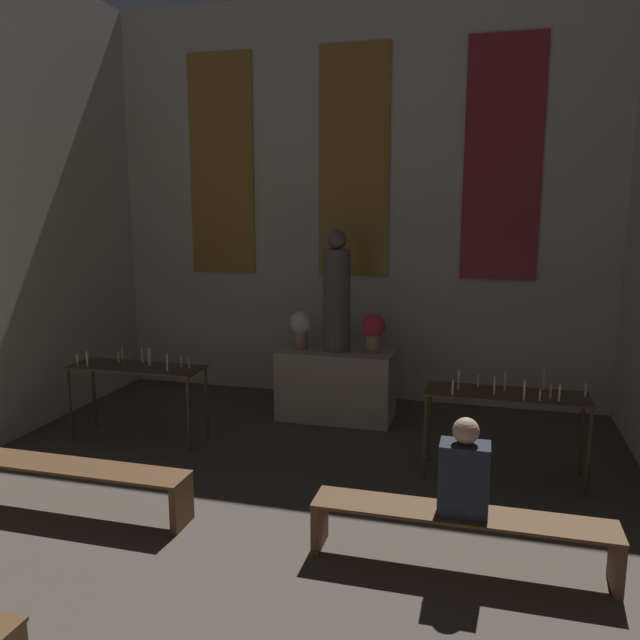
{
  "coord_description": "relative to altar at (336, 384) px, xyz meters",
  "views": [
    {
      "loc": [
        1.78,
        3.12,
        2.63
      ],
      "look_at": [
        0.0,
        9.74,
        1.4
      ],
      "focal_mm": 35.0,
      "sensor_mm": 36.0,
      "label": 1
    }
  ],
  "objects": [
    {
      "name": "wall_back",
      "position": [
        0.0,
        1.02,
        2.28
      ],
      "size": [
        7.05,
        0.16,
        5.39
      ],
      "color": "beige",
      "rests_on": "ground_plane"
    },
    {
      "name": "altar",
      "position": [
        0.0,
        0.0,
        0.0
      ],
      "size": [
        1.43,
        0.72,
        0.88
      ],
      "color": "#ADA38E",
      "rests_on": "ground_plane"
    },
    {
      "name": "statue",
      "position": [
        0.0,
        0.0,
        1.13
      ],
      "size": [
        0.34,
        0.34,
        1.49
      ],
      "color": "#5B5651",
      "rests_on": "altar"
    },
    {
      "name": "flower_vase_left",
      "position": [
        -0.46,
        0.0,
        0.72
      ],
      "size": [
        0.29,
        0.29,
        0.48
      ],
      "color": "#937A5B",
      "rests_on": "altar"
    },
    {
      "name": "flower_vase_right",
      "position": [
        0.46,
        0.0,
        0.72
      ],
      "size": [
        0.29,
        0.29,
        0.48
      ],
      "color": "#937A5B",
      "rests_on": "altar"
    },
    {
      "name": "candle_rack_left",
      "position": [
        -2.02,
        -1.33,
        0.33
      ],
      "size": [
        1.54,
        0.51,
        1.07
      ],
      "color": "#473823",
      "rests_on": "ground_plane"
    },
    {
      "name": "candle_rack_right",
      "position": [
        2.02,
        -1.33,
        0.33
      ],
      "size": [
        1.54,
        0.51,
        1.07
      ],
      "color": "#473823",
      "rests_on": "ground_plane"
    },
    {
      "name": "pew_back_left",
      "position": [
        -1.67,
        -3.03,
        -0.12
      ],
      "size": [
        2.21,
        0.36,
        0.43
      ],
      "color": "brown",
      "rests_on": "ground_plane"
    },
    {
      "name": "pew_back_right",
      "position": [
        1.67,
        -3.03,
        -0.12
      ],
      "size": [
        2.21,
        0.36,
        0.43
      ],
      "color": "brown",
      "rests_on": "ground_plane"
    },
    {
      "name": "person_seated",
      "position": [
        1.69,
        -3.03,
        0.3
      ],
      "size": [
        0.36,
        0.24,
        0.73
      ],
      "color": "#282D38",
      "rests_on": "pew_back_right"
    }
  ]
}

